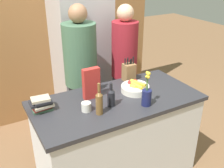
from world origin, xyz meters
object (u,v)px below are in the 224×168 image
fruit_bowl (135,87)px  bottle_vinegar (97,81)px  knife_block (129,72)px  cereal_box (91,83)px  book_stack (42,104)px  bottle_oil (99,102)px  refrigerator (82,55)px  bottle_wine (111,97)px  person_in_blue (124,65)px  flower_vase (147,95)px  person_at_sink (81,72)px  coffee_mug (86,107)px

fruit_bowl → bottle_vinegar: bearing=143.6°
knife_block → cereal_box: cereal_box is taller
knife_block → cereal_box: size_ratio=0.90×
book_stack → bottle_oil: bearing=-35.9°
refrigerator → bottle_wine: (-0.29, -1.36, 0.05)m
cereal_box → bottle_oil: cereal_box is taller
fruit_bowl → bottle_oil: size_ratio=0.98×
book_stack → person_in_blue: (1.19, 0.52, -0.03)m
cereal_box → bottle_wine: cereal_box is taller
flower_vase → cereal_box: 0.54m
flower_vase → bottle_vinegar: (-0.25, 0.52, -0.01)m
fruit_bowl → flower_vase: (-0.07, -0.29, 0.06)m
person_at_sink → knife_block: bearing=-17.5°
bottle_oil → bottle_wine: 0.18m
knife_block → bottle_wine: 0.60m
refrigerator → knife_block: refrigerator is taller
refrigerator → coffee_mug: 1.43m
person_at_sink → person_in_blue: 0.58m
fruit_bowl → book_stack: size_ratio=1.43×
refrigerator → person_at_sink: (-0.26, -0.59, 0.01)m
cereal_box → bottle_vinegar: 0.20m
knife_block → bottle_wine: bearing=-138.4°
person_in_blue → fruit_bowl: bearing=-106.0°
refrigerator → person_at_sink: 0.65m
fruit_bowl → flower_vase: flower_vase is taller
flower_vase → person_at_sink: bearing=106.2°
knife_block → bottle_vinegar: 0.41m
fruit_bowl → bottle_wine: size_ratio=1.26×
book_stack → bottle_vinegar: bottle_vinegar is taller
fruit_bowl → person_in_blue: bearing=67.9°
book_stack → person_at_sink: (0.61, 0.53, -0.02)m
refrigerator → person_in_blue: 0.68m
fruit_bowl → book_stack: book_stack is taller
flower_vase → bottle_wine: (-0.29, 0.15, -0.01)m
refrigerator → person_at_sink: bearing=-114.1°
fruit_bowl → person_in_blue: 0.66m
bottle_vinegar → bottle_wine: (-0.04, -0.37, -0.00)m
refrigerator → book_stack: bearing=-127.9°
fruit_bowl → person_at_sink: (-0.33, 0.63, 0.00)m
refrigerator → person_in_blue: (0.32, -0.60, -0.00)m
refrigerator → knife_block: bearing=-80.7°
refrigerator → bottle_vinegar: bearing=-104.3°
coffee_mug → person_at_sink: size_ratio=0.06×
cereal_box → book_stack: (-0.49, 0.00, -0.09)m
book_stack → refrigerator: bearing=52.1°
refrigerator → person_in_blue: size_ratio=1.14×
book_stack → bottle_oil: bottle_oil is taller
knife_block → cereal_box: (-0.54, -0.17, 0.05)m
bottle_vinegar → person_in_blue: 0.69m
refrigerator → bottle_wine: bearing=-102.1°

